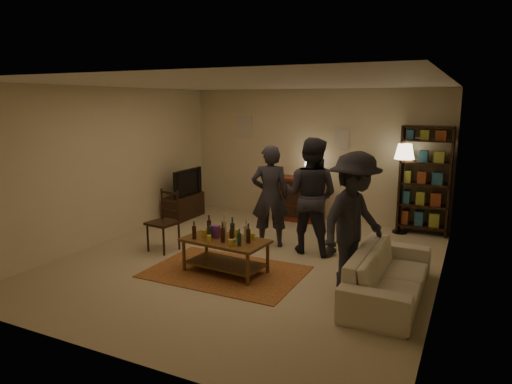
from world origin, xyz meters
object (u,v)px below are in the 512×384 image
Objects in this scene: coffee_table at (225,244)px; sofa at (389,274)px; person_by_sofa at (354,221)px; person_right at (311,196)px; dining_chair at (165,218)px; person_left at (270,196)px; dresser at (299,198)px; bookshelf at (425,179)px; floor_lamp at (404,158)px; tv_stand at (184,200)px.

coffee_table reaches higher than sofa.
person_right is at bearing 61.38° from person_by_sofa.
person_right is (-1.49, 1.26, 0.64)m from sofa.
person_left is at bearing 39.79° from dining_chair.
dresser is 0.78× the size of person_left.
person_left is at bearing -84.61° from dresser.
sofa is (2.29, 0.16, -0.13)m from coffee_table.
person_left is (-2.22, 1.25, 0.57)m from sofa.
bookshelf is at bearing 55.10° from coffee_table.
floor_lamp is at bearing -159.82° from person_left.
sofa is at bearing -25.34° from tv_stand.
coffee_table is at bearing 64.03° from person_right.
bookshelf is (3.74, 2.88, 0.49)m from dining_chair.
person_left is at bearing 3.66° from person_right.
person_by_sofa is at bearing 3.53° from dining_chair.
floor_lamp reaches higher than coffee_table.
sofa is at bearing 127.22° from person_left.
bookshelf reaches higher than person_by_sofa.
bookshelf is at bearing -0.82° from sofa.
sofa is at bearing -52.46° from dresser.
tv_stand is at bearing -168.20° from bookshelf.
person_by_sofa is (-0.50, 0.11, 0.61)m from sofa.
person_right is at bearing -128.74° from bookshelf.
dresser is at bearing 22.07° from tv_stand.
floor_lamp reaches higher than dining_chair.
person_left is (2.43, -0.95, 0.49)m from tv_stand.
dresser reaches higher than coffee_table.
dining_chair is at bearing -63.37° from tv_stand.
floor_lamp is at bearing 11.12° from tv_stand.
tv_stand is at bearing 134.92° from coffee_table.
person_right is (0.72, 0.01, 0.07)m from person_left.
person_by_sofa is at bearing 133.92° from person_right.
coffee_table is at bearing -45.08° from tv_stand.
bookshelf is 1.19× the size of floor_lamp.
coffee_table is 0.61× the size of sofa.
coffee_table is 1.49m from dining_chair.
dresser reaches higher than sofa.
person_right is (3.15, -0.94, 0.56)m from tv_stand.
person_right reaches higher than tv_stand.
sofa is at bearing -81.51° from person_by_sofa.
tv_stand is (-2.36, 2.36, -0.05)m from coffee_table.
person_right is at bearing 49.87° from sofa.
dining_chair is 1.79m from person_left.
bookshelf is 0.56m from floor_lamp.
person_right reaches higher than coffee_table.
coffee_table is 0.67× the size of person_right.
person_right is at bearing -123.24° from floor_lamp.
tv_stand is at bearing 123.69° from dining_chair.
dresser is at bearing -178.43° from bookshelf.
floor_lamp reaches higher than dresser.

